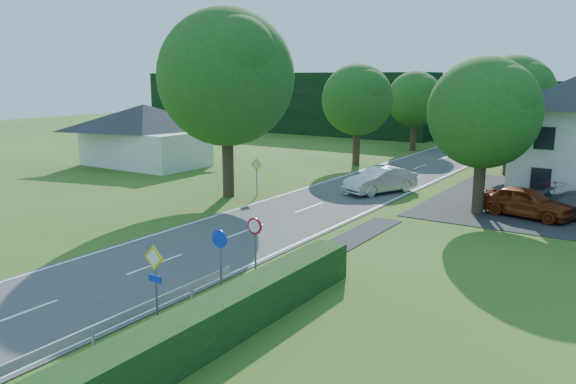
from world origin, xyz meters
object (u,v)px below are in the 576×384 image
Objects in this scene: streetlight at (484,130)px; moving_car at (380,180)px; parked_car_silver_a at (541,180)px; parked_car_red at (527,202)px; parasol at (554,197)px; motorcycle at (382,177)px.

streetlight is 7.33m from moving_car.
streetlight is 1.57× the size of moving_car.
moving_car reaches higher than parked_car_silver_a.
streetlight is 4.82m from parked_car_red.
moving_car is at bearing 178.72° from streetlight.
parked_car_red is at bearing -26.73° from streetlight.
parked_car_silver_a is 6.93m from parasol.
moving_car is 1.26× the size of parked_car_silver_a.
parked_car_silver_a is at bearing 17.71° from parked_car_red.
parked_car_red is (2.86, -1.44, -3.61)m from streetlight.
moving_car is 10.39m from parasol.
moving_car is 10.90m from parked_car_silver_a.
moving_car is 3.27m from motorcycle.
parked_car_red is (10.47, -4.60, 0.31)m from motorcycle.
parked_car_red is at bearing 13.76° from moving_car.
parked_car_silver_a is (2.24, 6.80, -3.76)m from streetlight.
motorcycle is at bearing 79.65° from parked_car_red.
moving_car is at bearing 119.88° from parked_car_silver_a.
parked_car_red is 8.26m from parked_car_silver_a.
streetlight is at bearing 76.65° from parked_car_red.
moving_car is at bearing -61.51° from motorcycle.
parasol is (11.60, -3.06, 0.43)m from motorcycle.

